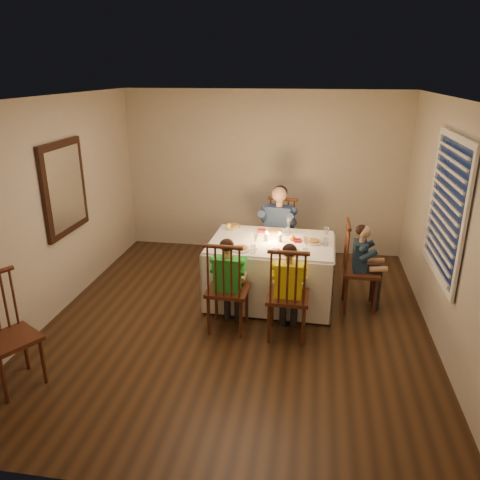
% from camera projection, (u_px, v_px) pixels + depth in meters
% --- Properties ---
extents(ground, '(5.00, 5.00, 0.00)m').
position_uv_depth(ground, '(238.00, 322.00, 5.67)').
color(ground, black).
rests_on(ground, ground).
extents(wall_left, '(0.02, 5.00, 2.60)m').
position_uv_depth(wall_left, '(51.00, 210.00, 5.56)').
color(wall_left, '#BDB3A1').
rests_on(wall_left, ground).
extents(wall_right, '(0.02, 5.00, 2.60)m').
position_uv_depth(wall_right, '(450.00, 230.00, 4.88)').
color(wall_right, '#BDB3A1').
rests_on(wall_right, ground).
extents(wall_back, '(4.50, 0.02, 2.60)m').
position_uv_depth(wall_back, '(263.00, 173.00, 7.54)').
color(wall_back, '#BDB3A1').
rests_on(wall_back, ground).
extents(ceiling, '(5.00, 5.00, 0.00)m').
position_uv_depth(ceiling, '(237.00, 98.00, 4.77)').
color(ceiling, white).
rests_on(ceiling, wall_back).
extents(dining_table, '(1.62, 1.19, 0.80)m').
position_uv_depth(dining_table, '(271.00, 258.00, 6.01)').
color(dining_table, white).
rests_on(dining_table, ground).
extents(chair_adult, '(0.53, 0.51, 1.13)m').
position_uv_depth(chair_adult, '(277.00, 274.00, 7.00)').
color(chair_adult, '#3E1C10').
rests_on(chair_adult, ground).
extents(chair_near_left, '(0.48, 0.46, 1.13)m').
position_uv_depth(chair_near_left, '(228.00, 328.00, 5.52)').
color(chair_near_left, '#3E1C10').
rests_on(chair_near_left, ground).
extents(chair_near_right, '(0.47, 0.44, 1.13)m').
position_uv_depth(chair_near_right, '(286.00, 336.00, 5.37)').
color(chair_near_right, '#3E1C10').
rests_on(chair_near_right, ground).
extents(chair_end, '(0.45, 0.47, 1.13)m').
position_uv_depth(chair_end, '(357.00, 306.00, 6.03)').
color(chair_end, '#3E1C10').
rests_on(chair_end, ground).
extents(chair_extra, '(0.62, 0.63, 1.13)m').
position_uv_depth(chair_extra, '(19.00, 384.00, 4.54)').
color(chair_extra, '#3E1C10').
rests_on(chair_extra, ground).
extents(adult, '(0.58, 0.54, 1.34)m').
position_uv_depth(adult, '(277.00, 274.00, 7.00)').
color(adult, '#31487C').
rests_on(adult, ground).
extents(child_green, '(0.41, 0.38, 1.14)m').
position_uv_depth(child_green, '(228.00, 328.00, 5.52)').
color(child_green, green).
rests_on(child_green, ground).
extents(child_yellow, '(0.40, 0.36, 1.14)m').
position_uv_depth(child_yellow, '(286.00, 336.00, 5.37)').
color(child_yellow, '#FFF11B').
rests_on(child_yellow, ground).
extents(child_teal, '(0.35, 0.38, 1.10)m').
position_uv_depth(child_teal, '(357.00, 306.00, 6.03)').
color(child_teal, '#1A2D41').
rests_on(child_teal, ground).
extents(setting_adult, '(0.27, 0.27, 0.02)m').
position_uv_depth(setting_adult, '(275.00, 232.00, 6.24)').
color(setting_adult, silver).
rests_on(setting_adult, dining_table).
extents(setting_green, '(0.27, 0.27, 0.02)m').
position_uv_depth(setting_green, '(240.00, 249.00, 5.64)').
color(setting_green, silver).
rests_on(setting_green, dining_table).
extents(setting_yellow, '(0.27, 0.27, 0.02)m').
position_uv_depth(setting_yellow, '(291.00, 252.00, 5.54)').
color(setting_yellow, silver).
rests_on(setting_yellow, dining_table).
extents(setting_teal, '(0.27, 0.27, 0.02)m').
position_uv_depth(setting_teal, '(312.00, 242.00, 5.87)').
color(setting_teal, silver).
rests_on(setting_teal, dining_table).
extents(candle_left, '(0.06, 0.06, 0.10)m').
position_uv_depth(candle_left, '(267.00, 237.00, 5.92)').
color(candle_left, silver).
rests_on(candle_left, dining_table).
extents(candle_right, '(0.06, 0.06, 0.10)m').
position_uv_depth(candle_right, '(280.00, 238.00, 5.89)').
color(candle_right, silver).
rests_on(candle_right, dining_table).
extents(squash, '(0.09, 0.09, 0.09)m').
position_uv_depth(squash, '(229.00, 227.00, 6.33)').
color(squash, yellow).
rests_on(squash, dining_table).
extents(orange_fruit, '(0.08, 0.08, 0.08)m').
position_uv_depth(orange_fruit, '(292.00, 238.00, 5.92)').
color(orange_fruit, orange).
rests_on(orange_fruit, dining_table).
extents(serving_bowl, '(0.20, 0.20, 0.05)m').
position_uv_depth(serving_bowl, '(233.00, 228.00, 6.36)').
color(serving_bowl, silver).
rests_on(serving_bowl, dining_table).
extents(wall_mirror, '(0.06, 0.95, 1.15)m').
position_uv_depth(wall_mirror, '(64.00, 188.00, 5.76)').
color(wall_mirror, black).
rests_on(wall_mirror, wall_left).
extents(window_blinds, '(0.07, 1.34, 1.54)m').
position_uv_depth(window_blinds, '(446.00, 209.00, 4.91)').
color(window_blinds, '#0C1733').
rests_on(window_blinds, wall_right).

